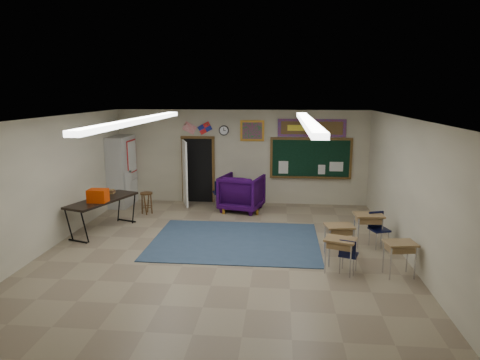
# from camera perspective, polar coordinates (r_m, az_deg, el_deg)

# --- Properties ---
(floor) EXTENTS (9.00, 9.00, 0.00)m
(floor) POSITION_cam_1_polar(r_m,az_deg,el_deg) (9.74, -2.33, -9.71)
(floor) COLOR gray
(floor) RESTS_ON ground
(back_wall) EXTENTS (8.00, 0.04, 3.00)m
(back_wall) POSITION_cam_1_polar(r_m,az_deg,el_deg) (13.69, 0.16, 3.07)
(back_wall) COLOR beige
(back_wall) RESTS_ON floor
(front_wall) EXTENTS (8.00, 0.04, 3.00)m
(front_wall) POSITION_cam_1_polar(r_m,az_deg,el_deg) (5.08, -9.50, -12.26)
(front_wall) COLOR beige
(front_wall) RESTS_ON floor
(left_wall) EXTENTS (0.04, 9.00, 3.00)m
(left_wall) POSITION_cam_1_polar(r_m,az_deg,el_deg) (10.60, -24.35, -0.51)
(left_wall) COLOR beige
(left_wall) RESTS_ON floor
(right_wall) EXTENTS (0.04, 9.00, 3.00)m
(right_wall) POSITION_cam_1_polar(r_m,az_deg,el_deg) (9.61, 21.95, -1.49)
(right_wall) COLOR beige
(right_wall) RESTS_ON floor
(ceiling) EXTENTS (8.00, 9.00, 0.04)m
(ceiling) POSITION_cam_1_polar(r_m,az_deg,el_deg) (9.08, -2.49, 8.21)
(ceiling) COLOR silver
(ceiling) RESTS_ON back_wall
(area_rug) EXTENTS (4.00, 3.00, 0.02)m
(area_rug) POSITION_cam_1_polar(r_m,az_deg,el_deg) (10.45, -0.63, -8.11)
(area_rug) COLOR #30435B
(area_rug) RESTS_ON floor
(fluorescent_strips) EXTENTS (3.86, 6.00, 0.10)m
(fluorescent_strips) POSITION_cam_1_polar(r_m,az_deg,el_deg) (9.09, -2.48, 7.83)
(fluorescent_strips) COLOR white
(fluorescent_strips) RESTS_ON ceiling
(doorway) EXTENTS (1.10, 0.89, 2.16)m
(doorway) POSITION_cam_1_polar(r_m,az_deg,el_deg) (13.84, -6.10, 1.24)
(doorway) COLOR black
(doorway) RESTS_ON back_wall
(chalkboard) EXTENTS (2.55, 0.14, 1.30)m
(chalkboard) POSITION_cam_1_polar(r_m,az_deg,el_deg) (13.63, 9.40, 2.73)
(chalkboard) COLOR brown
(chalkboard) RESTS_ON back_wall
(bulletin_board) EXTENTS (2.10, 0.05, 0.55)m
(bulletin_board) POSITION_cam_1_polar(r_m,az_deg,el_deg) (13.52, 9.54, 6.86)
(bulletin_board) COLOR #B3200F
(bulletin_board) RESTS_ON back_wall
(framed_art_print) EXTENTS (0.75, 0.05, 0.65)m
(framed_art_print) POSITION_cam_1_polar(r_m,az_deg,el_deg) (13.53, 1.64, 6.59)
(framed_art_print) COLOR #AE7321
(framed_art_print) RESTS_ON back_wall
(wall_clock) EXTENTS (0.32, 0.05, 0.32)m
(wall_clock) POSITION_cam_1_polar(r_m,az_deg,el_deg) (13.62, -2.17, 6.62)
(wall_clock) COLOR black
(wall_clock) RESTS_ON back_wall
(wall_flags) EXTENTS (1.16, 0.06, 0.70)m
(wall_flags) POSITION_cam_1_polar(r_m,az_deg,el_deg) (13.72, -5.73, 7.15)
(wall_flags) COLOR red
(wall_flags) RESTS_ON back_wall
(storage_cabinet) EXTENTS (0.59, 1.25, 2.20)m
(storage_cabinet) POSITION_cam_1_polar(r_m,az_deg,el_deg) (13.97, -15.44, 1.15)
(storage_cabinet) COLOR #A4A4A0
(storage_cabinet) RESTS_ON floor
(wingback_armchair) EXTENTS (1.44, 1.46, 1.10)m
(wingback_armchair) POSITION_cam_1_polar(r_m,az_deg,el_deg) (12.97, 0.23, -1.69)
(wingback_armchair) COLOR #210533
(wingback_armchair) RESTS_ON floor
(student_chair_reading) EXTENTS (0.54, 0.54, 0.86)m
(student_chair_reading) POSITION_cam_1_polar(r_m,az_deg,el_deg) (13.43, -2.71, -1.77)
(student_chair_reading) COLOR black
(student_chair_reading) RESTS_ON floor
(student_chair_desk_a) EXTENTS (0.46, 0.46, 0.72)m
(student_chair_desk_a) POSITION_cam_1_polar(r_m,az_deg,el_deg) (8.89, 14.27, -9.73)
(student_chair_desk_a) COLOR black
(student_chair_desk_a) RESTS_ON floor
(student_chair_desk_b) EXTENTS (0.52, 0.52, 0.81)m
(student_chair_desk_b) POSITION_cam_1_polar(r_m,az_deg,el_deg) (10.45, 18.07, -6.41)
(student_chair_desk_b) COLOR black
(student_chair_desk_b) RESTS_ON floor
(student_desk_front_left) EXTENTS (0.67, 0.55, 0.72)m
(student_desk_front_left) POSITION_cam_1_polar(r_m,az_deg,el_deg) (9.65, 13.02, -7.67)
(student_desk_front_left) COLOR olive
(student_desk_front_left) RESTS_ON floor
(student_desk_front_right) EXTENTS (0.67, 0.52, 0.77)m
(student_desk_front_right) POSITION_cam_1_polar(r_m,az_deg,el_deg) (10.46, 16.71, -6.17)
(student_desk_front_right) COLOR olive
(student_desk_front_right) RESTS_ON floor
(student_desk_back_left) EXTENTS (0.70, 0.61, 0.71)m
(student_desk_back_left) POSITION_cam_1_polar(r_m,az_deg,el_deg) (8.84, 13.17, -9.53)
(student_desk_back_left) COLOR olive
(student_desk_back_left) RESTS_ON floor
(student_desk_back_right) EXTENTS (0.64, 0.52, 0.70)m
(student_desk_back_right) POSITION_cam_1_polar(r_m,az_deg,el_deg) (9.01, 20.48, -9.61)
(student_desk_back_right) COLOR olive
(student_desk_back_right) RESTS_ON floor
(folding_table) EXTENTS (1.31, 2.18, 1.18)m
(folding_table) POSITION_cam_1_polar(r_m,az_deg,el_deg) (11.59, -17.79, -4.31)
(folding_table) COLOR black
(folding_table) RESTS_ON floor
(wooden_stool) EXTENTS (0.36, 0.36, 0.64)m
(wooden_stool) POSITION_cam_1_polar(r_m,az_deg,el_deg) (12.94, -12.33, -2.99)
(wooden_stool) COLOR #553819
(wooden_stool) RESTS_ON floor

